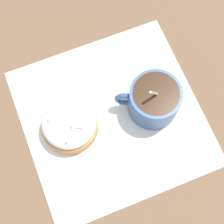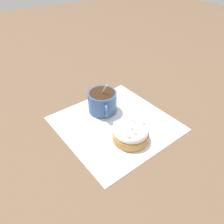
{
  "view_description": "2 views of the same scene",
  "coord_description": "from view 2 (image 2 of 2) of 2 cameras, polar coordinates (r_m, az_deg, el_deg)",
  "views": [
    {
      "loc": [
        0.05,
        0.19,
        0.6
      ],
      "look_at": [
        0.0,
        0.0,
        0.03
      ],
      "focal_mm": 60.0,
      "sensor_mm": 36.0,
      "label": 1
    },
    {
      "loc": [
        0.39,
        -0.25,
        0.4
      ],
      "look_at": [
        -0.01,
        -0.0,
        0.03
      ],
      "focal_mm": 35.0,
      "sensor_mm": 36.0,
      "label": 2
    }
  ],
  "objects": [
    {
      "name": "coffee_cup",
      "position": [
        0.64,
        -2.28,
        2.99
      ],
      "size": [
        0.11,
        0.08,
        0.09
      ],
      "color": "#335184",
      "rests_on": "paper_napkin"
    },
    {
      "name": "frosted_pastry",
      "position": [
        0.55,
        5.12,
        -5.24
      ],
      "size": [
        0.09,
        0.09,
        0.05
      ],
      "color": "#C18442",
      "rests_on": "paper_napkin"
    },
    {
      "name": "ground_plane",
      "position": [
        0.61,
        0.87,
        -3.09
      ],
      "size": [
        3.0,
        3.0,
        0.0
      ],
      "primitive_type": "plane",
      "color": "brown"
    },
    {
      "name": "paper_napkin",
      "position": [
        0.61,
        0.87,
        -2.99
      ],
      "size": [
        0.32,
        0.32,
        0.0
      ],
      "color": "white",
      "rests_on": "ground_plane"
    }
  ]
}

